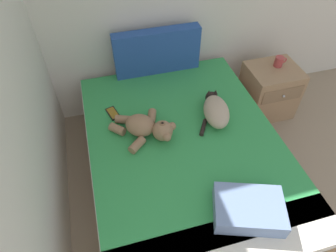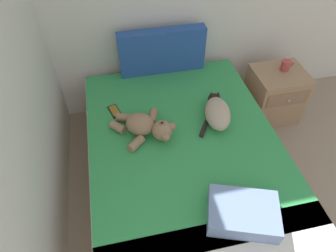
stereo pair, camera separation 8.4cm
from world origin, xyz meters
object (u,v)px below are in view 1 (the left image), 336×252
patterned_cushion (157,52)px  teddy_bear (147,127)px  bed (184,161)px  mug (279,61)px  throw_pillow (249,209)px  cat (216,110)px  cell_phone (113,113)px  nightstand (269,91)px

patterned_cushion → teddy_bear: 0.81m
bed → mug: (1.12, 0.64, 0.31)m
patterned_cushion → throw_pillow: patterned_cushion is taller
cat → cell_phone: cat is taller
bed → patterned_cushion: bearing=89.0°
bed → teddy_bear: teddy_bear is taller
patterned_cushion → cat: 0.78m
cat → throw_pillow: 0.83m
teddy_bear → throw_pillow: bearing=-61.2°
patterned_cushion → cat: patterned_cushion is taller
throw_pillow → mug: throw_pillow is taller
teddy_bear → mug: 1.46m
cat → cell_phone: 0.81m
bed → nightstand: size_ratio=3.74×
patterned_cushion → cell_phone: bearing=-136.0°
bed → throw_pillow: (0.18, -0.65, 0.31)m
patterned_cushion → teddy_bear: bearing=-109.8°
cell_phone → throw_pillow: 1.25m
throw_pillow → mug: bearing=53.9°
patterned_cushion → throw_pillow: bearing=-83.9°
bed → cell_phone: size_ratio=11.80×
patterned_cushion → mug: patterned_cushion is taller
cell_phone → throw_pillow: (0.65, -1.07, 0.05)m
teddy_bear → cell_phone: 0.36m
bed → teddy_bear: size_ratio=3.99×
cat → teddy_bear: (-0.55, -0.03, -0.00)m
mug → throw_pillow: bearing=-126.1°
teddy_bear → nightstand: (1.32, 0.46, -0.31)m
patterned_cushion → teddy_bear: (-0.27, -0.75, -0.13)m
cell_phone → nightstand: nightstand is taller
patterned_cushion → cell_phone: (-0.48, -0.47, -0.20)m
bed → teddy_bear: bearing=152.4°
cat → cell_phone: size_ratio=2.60×
teddy_bear → cell_phone: (-0.21, 0.28, -0.06)m
teddy_bear → mug: (1.37, 0.50, -0.01)m
patterned_cushion → nightstand: (1.05, -0.29, -0.44)m
cell_phone → mug: 1.60m
cat → patterned_cushion: bearing=111.6°
nightstand → throw_pillow: bearing=-125.6°
patterned_cushion → teddy_bear: patterned_cushion is taller
teddy_bear → cell_phone: bearing=127.2°
bed → cell_phone: cell_phone is taller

